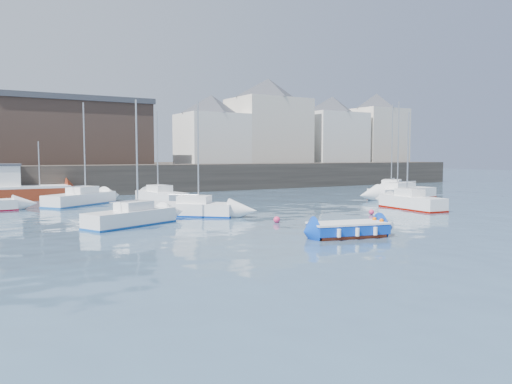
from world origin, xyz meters
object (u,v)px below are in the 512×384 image
sailboat_a (131,217)px  sailboat_c (412,202)px  sailboat_b (191,208)px  sailboat_f (161,197)px  blue_dinghy (348,229)px  buoy_mid (371,214)px  sailboat_h (80,198)px  sailboat_d (402,193)px  sailboat_g (392,188)px  fishing_boat (18,189)px  buoy_near (277,223)px  buoy_far (226,210)px

sailboat_a → sailboat_c: (20.44, -2.19, 0.05)m
sailboat_b → sailboat_f: bearing=81.2°
blue_dinghy → buoy_mid: (7.66, 6.32, -0.41)m
sailboat_a → sailboat_h: bearing=89.8°
sailboat_d → sailboat_f: size_ratio=1.16×
sailboat_g → sailboat_b: bearing=-164.3°
fishing_boat → sailboat_f: 13.30m
fishing_boat → buoy_near: (11.61, -24.01, -1.02)m
sailboat_h → buoy_mid: 22.91m
sailboat_d → sailboat_f: 22.06m
fishing_boat → buoy_far: size_ratio=22.57×
sailboat_b → blue_dinghy: bearing=-75.1°
blue_dinghy → sailboat_b: (-3.16, 11.89, 0.08)m
sailboat_g → sailboat_h: size_ratio=1.12×
blue_dinghy → sailboat_f: bearing=94.5°
sailboat_b → sailboat_f: (1.47, 9.56, 0.05)m
sailboat_a → sailboat_f: bearing=62.7°
blue_dinghy → fishing_boat: (-11.74, 30.14, 0.61)m
blue_dinghy → fishing_boat: size_ratio=0.51×
sailboat_b → buoy_far: size_ratio=21.05×
sailboat_c → sailboat_f: bearing=134.8°
fishing_boat → buoy_mid: fishing_boat is taller
sailboat_c → buoy_far: size_ratio=20.12×
blue_dinghy → sailboat_c: (12.49, 7.16, 0.14)m
sailboat_b → buoy_mid: sailboat_b is taller
sailboat_a → sailboat_f: size_ratio=0.93×
blue_dinghy → buoy_far: blue_dinghy is taller
fishing_boat → sailboat_c: sailboat_c is taller
sailboat_b → sailboat_c: (15.65, -4.73, 0.06)m
sailboat_a → buoy_near: sailboat_a is taller
sailboat_c → sailboat_d: bearing=46.7°
blue_dinghy → buoy_near: (-0.14, 6.14, -0.41)m
sailboat_c → buoy_far: bearing=150.2°
blue_dinghy → sailboat_h: bearing=108.8°
fishing_boat → sailboat_b: (8.58, -18.25, -0.53)m
sailboat_a → sailboat_g: bearing=17.7°
sailboat_h → sailboat_d: bearing=-18.2°
buoy_mid → sailboat_a: bearing=169.0°
sailboat_d → buoy_far: (-18.62, -0.24, -0.54)m
sailboat_f → buoy_far: sailboat_f is taller
buoy_mid → sailboat_b: bearing=152.7°
sailboat_f → buoy_near: size_ratio=19.36×
buoy_near → sailboat_h: bearing=114.5°
blue_dinghy → sailboat_f: sailboat_f is taller
sailboat_f → buoy_near: sailboat_f is taller
sailboat_a → sailboat_f: sailboat_f is taller
sailboat_a → sailboat_d: size_ratio=0.80×
fishing_boat → sailboat_g: 36.50m
fishing_boat → sailboat_h: (3.85, -7.01, -0.48)m
sailboat_f → sailboat_g: sailboat_g is taller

